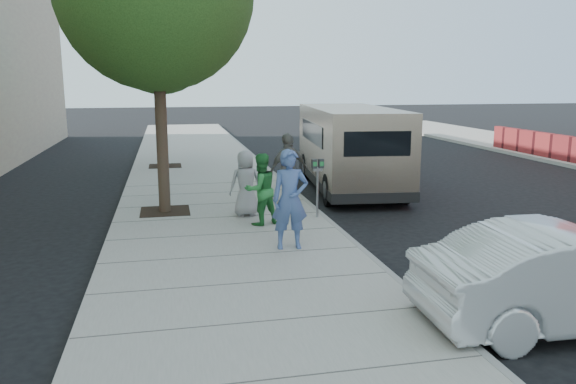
# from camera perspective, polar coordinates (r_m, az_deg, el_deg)

# --- Properties ---
(ground) EXTENTS (120.00, 120.00, 0.00)m
(ground) POSITION_cam_1_polar(r_m,az_deg,el_deg) (12.20, -1.44, -4.67)
(ground) COLOR black
(ground) RESTS_ON ground
(sidewalk) EXTENTS (5.00, 60.00, 0.15)m
(sidewalk) POSITION_cam_1_polar(r_m,az_deg,el_deg) (12.04, -6.14, -4.58)
(sidewalk) COLOR gray
(sidewalk) RESTS_ON ground
(curb_face) EXTENTS (0.12, 60.00, 0.16)m
(curb_face) POSITION_cam_1_polar(r_m,az_deg,el_deg) (12.51, 5.06, -3.94)
(curb_face) COLOR gray
(curb_face) RESTS_ON ground
(tree_far) EXTENTS (3.92, 3.80, 6.49)m
(tree_far) POSITION_cam_1_polar(r_m,az_deg,el_deg) (21.58, -12.79, 15.13)
(tree_far) COLOR black
(tree_far) RESTS_ON sidewalk
(parking_meter) EXTENTS (0.29, 0.11, 1.39)m
(parking_meter) POSITION_cam_1_polar(r_m,az_deg,el_deg) (13.20, 3.03, 1.71)
(parking_meter) COLOR gray
(parking_meter) RESTS_ON sidewalk
(van) EXTENTS (2.90, 6.99, 2.53)m
(van) POSITION_cam_1_polar(r_m,az_deg,el_deg) (17.48, 6.23, 4.63)
(van) COLOR tan
(van) RESTS_ON ground
(sedan) EXTENTS (4.38, 1.63, 1.43)m
(sedan) POSITION_cam_1_polar(r_m,az_deg,el_deg) (8.70, 27.05, -7.70)
(sedan) COLOR silver
(sedan) RESTS_ON ground
(person_officer) EXTENTS (0.73, 0.51, 1.93)m
(person_officer) POSITION_cam_1_polar(r_m,az_deg,el_deg) (10.74, 0.20, -0.76)
(person_officer) COLOR #49639C
(person_officer) RESTS_ON sidewalk
(person_green_shirt) EXTENTS (0.96, 0.86, 1.61)m
(person_green_shirt) POSITION_cam_1_polar(r_m,az_deg,el_deg) (12.55, -2.80, 0.28)
(person_green_shirt) COLOR #2B8339
(person_green_shirt) RESTS_ON sidewalk
(person_gray_shirt) EXTENTS (0.83, 0.59, 1.58)m
(person_gray_shirt) POSITION_cam_1_polar(r_m,az_deg,el_deg) (13.39, -4.32, 0.89)
(person_gray_shirt) COLOR gray
(person_gray_shirt) RESTS_ON sidewalk
(person_striped_polo) EXTENTS (1.20, 0.85, 1.89)m
(person_striped_polo) POSITION_cam_1_polar(r_m,az_deg,el_deg) (14.33, 0.05, 2.24)
(person_striped_polo) COLOR slate
(person_striped_polo) RESTS_ON sidewalk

